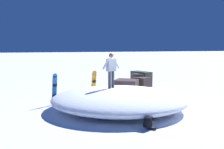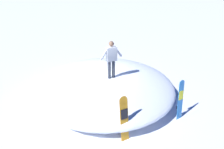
% 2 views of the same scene
% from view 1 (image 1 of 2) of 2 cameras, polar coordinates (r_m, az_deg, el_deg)
% --- Properties ---
extents(ground, '(240.00, 240.00, 0.00)m').
position_cam_1_polar(ground, '(13.27, 3.31, -7.21)').
color(ground, white).
extents(snow_mound, '(8.96, 8.95, 1.01)m').
position_cam_1_polar(snow_mound, '(13.10, 1.44, -5.11)').
color(snow_mound, white).
rests_on(snow_mound, ground).
extents(snowboarder_standing, '(0.41, 0.98, 1.66)m').
position_cam_1_polar(snowboarder_standing, '(13.08, -0.16, 1.31)').
color(snowboarder_standing, '#333842').
rests_on(snowboarder_standing, snow_mound).
extents(snowboard_primary_upright, '(0.28, 0.31, 1.64)m').
position_cam_1_polar(snowboard_primary_upright, '(14.36, -11.74, -2.88)').
color(snowboard_primary_upright, '#2672BF').
rests_on(snowboard_primary_upright, ground).
extents(snowboard_secondary_upright, '(0.33, 0.36, 1.64)m').
position_cam_1_polar(snowboard_secondary_upright, '(15.65, -3.80, -2.03)').
color(snowboard_secondary_upright, orange).
rests_on(snowboard_secondary_upright, ground).
extents(backpack_near, '(0.46, 0.50, 0.47)m').
position_cam_1_polar(backpack_near, '(10.22, 7.40, -9.85)').
color(backpack_near, black).
rests_on(backpack_near, ground).
extents(rock_outcrop, '(3.56, 3.46, 1.11)m').
position_cam_1_polar(rock_outcrop, '(19.71, 4.88, -1.56)').
color(rock_outcrop, brown).
rests_on(rock_outcrop, ground).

